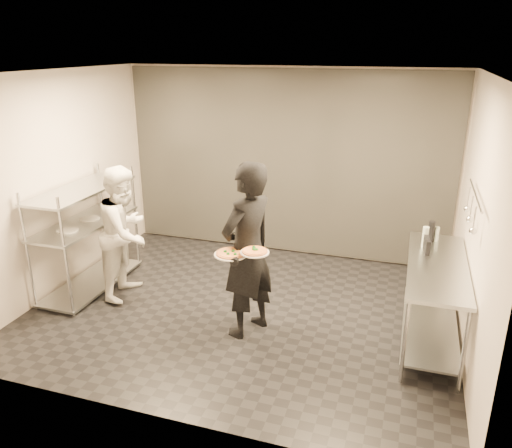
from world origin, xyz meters
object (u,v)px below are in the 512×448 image
(pizza_plate_near, at_px, (231,253))
(pos_monitor, at_px, (427,245))
(pass_rack, at_px, (86,233))
(salad_plate, at_px, (246,211))
(pizza_plate_far, at_px, (255,251))
(bottle_clear, at_px, (437,234))
(bottle_green, at_px, (425,237))
(waiter, at_px, (247,251))
(chef, at_px, (125,232))
(bottle_dark, at_px, (431,231))
(prep_counter, at_px, (435,289))

(pizza_plate_near, distance_m, pos_monitor, 2.16)
(pass_rack, distance_m, salad_plate, 2.34)
(pizza_plate_far, distance_m, bottle_clear, 2.22)
(pass_rack, bearing_deg, bottle_green, 6.08)
(waiter, distance_m, bottle_clear, 2.24)
(waiter, xyz_separation_m, pos_monitor, (1.84, 0.71, 0.02))
(pos_monitor, bearing_deg, chef, 178.06)
(pass_rack, height_order, salad_plate, pass_rack)
(salad_plate, distance_m, bottle_clear, 2.25)
(chef, relative_size, salad_plate, 5.84)
(pass_rack, height_order, waiter, waiter)
(waiter, distance_m, salad_plate, 0.46)
(pizza_plate_near, height_order, bottle_dark, bottle_dark)
(bottle_clear, xyz_separation_m, bottle_dark, (-0.06, -0.03, 0.04))
(waiter, bearing_deg, salad_plate, -133.19)
(pos_monitor, height_order, bottle_green, bottle_green)
(pass_rack, relative_size, chef, 0.94)
(chef, distance_m, bottle_green, 3.62)
(prep_counter, height_order, chef, chef)
(bottle_green, bearing_deg, bottle_clear, 59.18)
(prep_counter, distance_m, bottle_green, 0.62)
(pizza_plate_near, bearing_deg, bottle_dark, 32.61)
(pizza_plate_far, bearing_deg, bottle_clear, 35.79)
(chef, distance_m, pizza_plate_far, 2.03)
(bottle_clear, bearing_deg, chef, -169.61)
(pass_rack, distance_m, bottle_green, 4.22)
(salad_plate, relative_size, bottle_green, 1.21)
(chef, bearing_deg, prep_counter, -93.34)
(pizza_plate_far, distance_m, bottle_dark, 2.16)
(prep_counter, height_order, waiter, waiter)
(pos_monitor, xyz_separation_m, bottle_clear, (0.11, 0.38, 0.01))
(bottle_green, relative_size, bottle_clear, 1.36)
(pass_rack, distance_m, pizza_plate_far, 2.62)
(bottle_clear, bearing_deg, bottle_green, -120.82)
(waiter, distance_m, pizza_plate_far, 0.27)
(salad_plate, relative_size, pos_monitor, 1.27)
(prep_counter, relative_size, bottle_clear, 10.23)
(chef, bearing_deg, salad_plate, -98.81)
(pos_monitor, bearing_deg, pizza_plate_far, -158.20)
(salad_plate, bearing_deg, pass_rack, 175.79)
(pizza_plate_near, bearing_deg, prep_counter, 17.23)
(pass_rack, height_order, pizza_plate_near, pass_rack)
(pass_rack, xyz_separation_m, bottle_dark, (4.26, 0.64, 0.28))
(chef, height_order, pos_monitor, chef)
(salad_plate, height_order, bottle_green, salad_plate)
(pizza_plate_near, bearing_deg, waiter, 62.98)
(pizza_plate_near, height_order, bottle_clear, bottle_clear)
(waiter, relative_size, chef, 1.16)
(chef, distance_m, bottle_dark, 3.72)
(chef, xyz_separation_m, bottle_green, (3.59, 0.46, 0.19))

